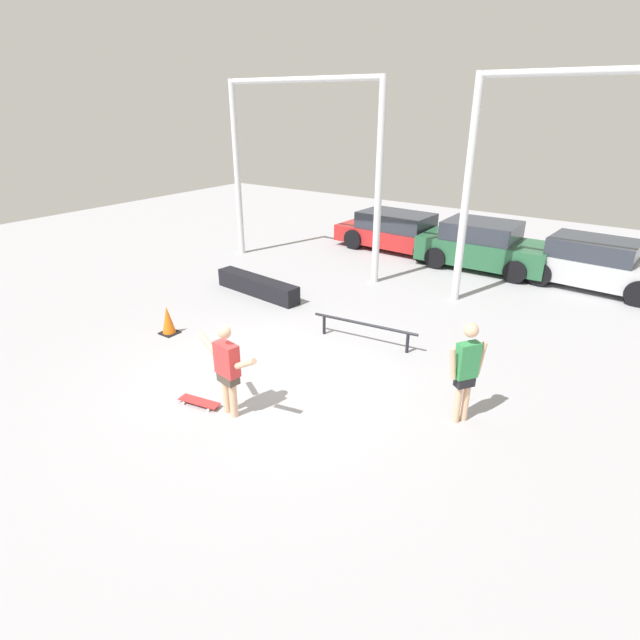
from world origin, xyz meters
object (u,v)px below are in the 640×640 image
grind_rail (364,327)px  parked_car_red (398,232)px  skateboard (199,402)px  traffic_cone (168,320)px  parked_car_green (483,246)px  skateboarder (227,367)px  bystander (466,368)px  grind_box (257,286)px  parked_car_silver (595,264)px

grind_rail → parked_car_red: 7.66m
skateboard → traffic_cone: bearing=139.2°
parked_car_red → traffic_cone: bearing=-93.6°
skateboard → parked_car_green: bearing=72.1°
skateboarder → bystander: 3.82m
grind_box → parked_car_silver: bearing=38.9°
grind_rail → parked_car_green: size_ratio=0.60×
skateboarder → bystander: size_ratio=0.92×
parked_car_red → grind_rail: bearing=-65.6°
bystander → parked_car_silver: bearing=-150.2°
parked_car_green → parked_car_red: bearing=173.8°
parked_car_red → parked_car_green: parked_car_green is taller
skateboarder → parked_car_green: bearing=94.2°
grind_box → traffic_cone: traffic_cone is taller
grind_box → parked_car_green: size_ratio=0.70×
grind_box → grind_rail: 4.01m
grind_rail → parked_car_green: (0.28, 6.80, 0.33)m
parked_car_silver → bystander: bearing=-90.3°
parked_car_green → grind_box: bearing=-125.8°
bystander → traffic_cone: 6.70m
skateboard → bystander: size_ratio=0.45×
skateboarder → traffic_cone: size_ratio=2.46×
skateboarder → traffic_cone: 3.76m
parked_car_red → parked_car_green: 3.13m
skateboard → parked_car_green: parked_car_green is taller
parked_car_red → traffic_cone: size_ratio=6.90×
grind_box → traffic_cone: bearing=-89.3°
grind_rail → parked_car_green: 6.82m
skateboarder → parked_car_silver: 11.15m
grind_rail → skateboarder: bearing=-97.1°
bystander → traffic_cone: bearing=-51.1°
parked_car_green → skateboarder: bearing=-94.5°
grind_rail → parked_car_silver: size_ratio=0.58×
grind_box → grind_rail: size_ratio=1.16×
grind_rail → bystander: (2.78, -1.60, 0.62)m
traffic_cone → bystander: bearing=4.7°
grind_box → grind_rail: grind_box is taller
grind_box → parked_car_red: parked_car_red is taller
parked_car_red → parked_car_silver: bearing=-0.0°
parked_car_green → grind_rail: bearing=-92.8°
parked_car_red → parked_car_green: size_ratio=1.15×
grind_rail → parked_car_silver: bearing=63.3°
skateboard → traffic_cone: traffic_cone is taller
skateboarder → bystander: bearing=40.4°
parked_car_silver → parked_car_green: bearing=-175.5°
grind_rail → parked_car_silver: (3.44, 6.82, 0.30)m
parked_car_silver → parked_car_red: bearing=-178.5°
grind_box → parked_car_green: (4.18, 5.90, 0.46)m
parked_car_red → skateboard: bearing=-78.2°
grind_box → parked_car_green: parked_car_green is taller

